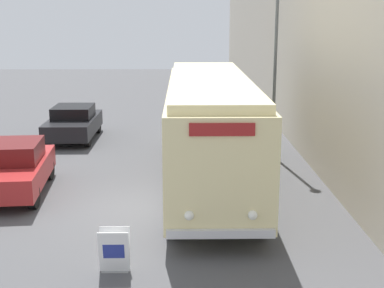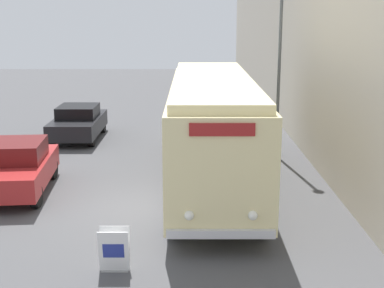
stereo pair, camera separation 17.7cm
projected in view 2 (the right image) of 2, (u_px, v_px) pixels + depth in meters
The scene contains 7 objects.
ground_plane at pixel (141, 208), 15.31m from camera, with size 80.00×80.00×0.00m, color #4C4C4F.
building_wall_right at pixel (292, 44), 24.07m from camera, with size 0.30×60.00×8.24m.
vintage_bus at pixel (211, 125), 17.00m from camera, with size 2.58×11.09×3.50m.
sign_board at pixel (112, 251), 11.48m from camera, with size 0.65×0.36×0.96m.
streetlamp at pixel (279, 32), 19.81m from camera, with size 0.36×0.36×7.55m.
parked_car_near at pixel (16, 168), 16.46m from camera, with size 2.21×4.32×1.62m.
parked_car_mid at pixel (76, 122), 23.62m from camera, with size 1.97×4.14×1.49m.
Camera 2 is at (1.43, -14.44, 5.41)m, focal length 50.00 mm.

